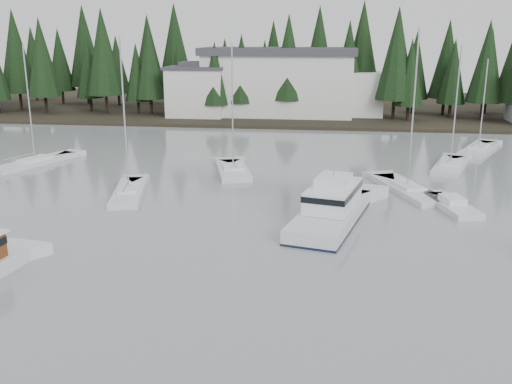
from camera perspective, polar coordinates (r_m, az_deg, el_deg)
far_shore_land at (r=110.53m, az=5.55°, el=8.44°), size 240.00×54.00×1.00m
conifer_treeline at (r=99.63m, az=5.31°, el=7.67°), size 200.00×22.00×20.00m
house_west at (r=94.60m, az=-5.93°, el=10.07°), size 9.54×7.42×8.75m
harbor_inn at (r=95.52m, az=3.50°, el=10.85°), size 29.50×11.50×10.90m
cabin_cruiser_center at (r=42.92m, az=7.53°, el=-1.90°), size 6.56×12.79×5.26m
sailboat_0 at (r=50.82m, az=-12.57°, el=-0.20°), size 4.40×9.37×13.95m
sailboat_4 at (r=62.97m, az=18.84°, el=2.34°), size 5.38×9.42×12.99m
sailboat_5 at (r=57.66m, az=-2.30°, el=2.01°), size 5.02×8.84×13.24m
sailboat_7 at (r=73.31m, az=21.35°, el=3.87°), size 6.79×10.26×11.33m
sailboat_9 at (r=65.74m, az=-21.19°, el=2.65°), size 5.82×10.52×13.04m
sailboat_10 at (r=52.34m, az=14.90°, el=0.09°), size 6.16×10.22×14.58m
runabout_1 at (r=48.39m, az=18.99°, el=-1.43°), size 3.85×6.88×1.42m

